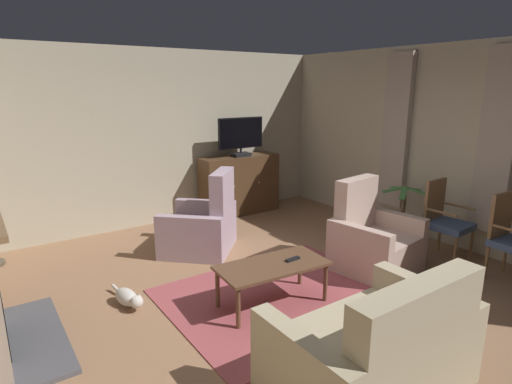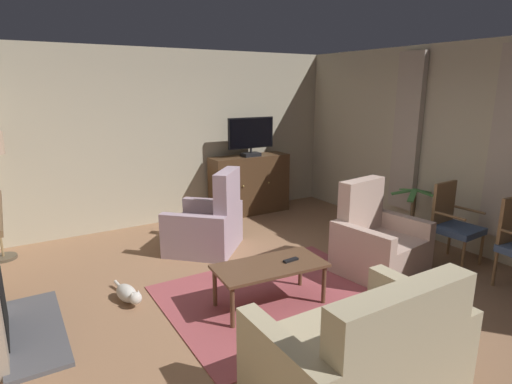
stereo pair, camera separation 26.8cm
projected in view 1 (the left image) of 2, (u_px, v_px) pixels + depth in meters
ground_plane at (282, 299)px, 4.47m from camera, size 6.47×6.91×0.04m
wall_back at (159, 138)px, 6.68m from camera, size 6.47×0.10×2.76m
wall_right_with_window at (453, 147)px, 5.77m from camera, size 0.10×6.91×2.76m
curtain_panel_near at (497, 142)px, 5.18m from camera, size 0.10×0.44×2.32m
curtain_panel_far at (396, 131)px, 6.37m from camera, size 0.10×0.44×2.32m
rug_central at (281, 295)px, 4.50m from camera, size 2.37×1.89×0.01m
tv_cabinet at (240, 186)px, 7.33m from camera, size 1.41×0.46×1.02m
television at (241, 136)px, 7.07m from camera, size 0.85×0.20×0.66m
coffee_table at (272, 269)px, 4.22m from camera, size 1.16×0.63×0.45m
tv_remote at (293, 259)px, 4.30m from camera, size 0.17×0.06×0.02m
sofa_floral at (376, 350)px, 3.03m from camera, size 1.46×0.94×0.99m
armchair_in_far_corner at (373, 242)px, 5.10m from camera, size 1.04×0.96×1.10m
armchair_by_fireplace at (203, 227)px, 5.67m from camera, size 1.27×1.27×1.12m
side_chair_far_end at (444, 218)px, 5.40m from camera, size 0.52×0.52×1.02m
potted_plant_small_fern_corner at (402, 224)px, 6.17m from camera, size 0.69×0.68×0.78m
cat at (128, 298)px, 4.28m from camera, size 0.23×0.65×0.19m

